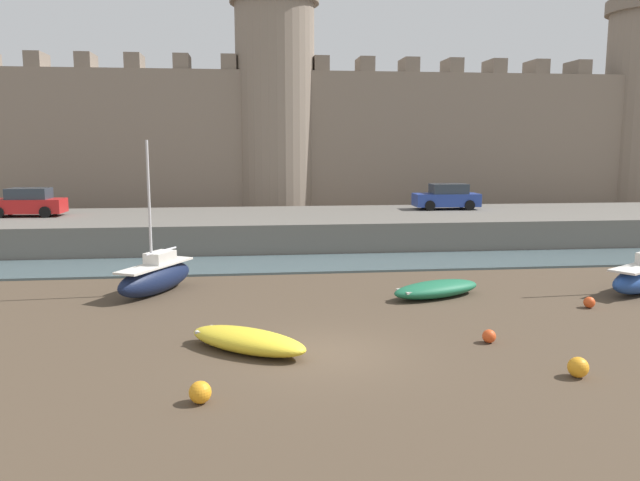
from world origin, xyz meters
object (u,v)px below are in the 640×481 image
object	(u,v)px
car_quay_centre_west	(28,203)
car_quay_east	(447,197)
rowboat_foreground_left	(247,340)
mooring_buoy_near_shore	(200,392)
sailboat_foreground_centre	(156,276)
mooring_buoy_off_centre	(578,367)
mooring_buoy_near_channel	(589,302)
mooring_buoy_mid_mud	(489,336)
rowboat_near_channel_right	(436,289)

from	to	relation	value
car_quay_centre_west	car_quay_east	xyz separation A→B (m)	(25.18, 1.15, 0.00)
rowboat_foreground_left	mooring_buoy_near_shore	size ratio (longest dim) A/B	7.53
sailboat_foreground_centre	car_quay_centre_west	distance (m)	16.05
mooring_buoy_off_centre	car_quay_centre_west	world-z (taller)	car_quay_centre_west
sailboat_foreground_centre	car_quay_centre_west	xyz separation A→B (m)	(-9.01, 13.16, 1.75)
rowboat_foreground_left	mooring_buoy_near_channel	size ratio (longest dim) A/B	9.57
car_quay_centre_west	rowboat_foreground_left	bearing A→B (deg)	-58.56
mooring_buoy_near_channel	car_quay_east	xyz separation A→B (m)	(0.66, 18.30, 2.22)
mooring_buoy_mid_mud	car_quay_centre_west	distance (m)	28.41
sailboat_foreground_centre	mooring_buoy_off_centre	bearing A→B (deg)	-41.33
mooring_buoy_near_shore	car_quay_east	size ratio (longest dim) A/B	0.12
mooring_buoy_mid_mud	mooring_buoy_near_channel	bearing A→B (deg)	34.06
rowboat_near_channel_right	mooring_buoy_mid_mud	world-z (taller)	rowboat_near_channel_right
mooring_buoy_mid_mud	rowboat_near_channel_right	bearing A→B (deg)	88.86
car_quay_centre_west	car_quay_east	bearing A→B (deg)	2.62
rowboat_near_channel_right	car_quay_east	world-z (taller)	car_quay_east
mooring_buoy_near_channel	car_quay_east	distance (m)	18.45
mooring_buoy_near_shore	car_quay_east	xyz separation A→B (m)	(13.69, 25.09, 2.16)
rowboat_foreground_left	car_quay_centre_west	distance (m)	24.12
mooring_buoy_near_channel	car_quay_centre_west	distance (m)	30.00
rowboat_foreground_left	mooring_buoy_near_channel	world-z (taller)	rowboat_foreground_left
mooring_buoy_near_channel	mooring_buoy_near_shore	bearing A→B (deg)	-152.49
mooring_buoy_mid_mud	car_quay_east	bearing A→B (deg)	75.35
car_quay_east	mooring_buoy_off_centre	bearing A→B (deg)	-100.43
mooring_buoy_near_shore	rowboat_foreground_left	bearing A→B (deg)	73.11
rowboat_foreground_left	mooring_buoy_near_channel	bearing A→B (deg)	15.61
car_quay_centre_west	sailboat_foreground_centre	bearing A→B (deg)	-55.61
mooring_buoy_mid_mud	mooring_buoy_near_shore	size ratio (longest dim) A/B	0.78
rowboat_near_channel_right	mooring_buoy_mid_mud	xyz separation A→B (m)	(-0.11, -5.52, -0.13)
car_quay_east	sailboat_foreground_centre	bearing A→B (deg)	-138.47
sailboat_foreground_centre	mooring_buoy_near_shore	distance (m)	11.06
mooring_buoy_off_centre	car_quay_centre_west	size ratio (longest dim) A/B	0.12
mooring_buoy_near_channel	car_quay_east	size ratio (longest dim) A/B	0.10
rowboat_near_channel_right	car_quay_east	size ratio (longest dim) A/B	0.97
rowboat_foreground_left	sailboat_foreground_centre	xyz separation A→B (m)	(-3.52, 7.34, 0.35)
car_quay_centre_west	car_quay_east	size ratio (longest dim) A/B	1.00
mooring_buoy_near_channel	car_quay_east	world-z (taller)	car_quay_east
sailboat_foreground_centre	mooring_buoy_near_channel	size ratio (longest dim) A/B	14.77
sailboat_foreground_centre	mooring_buoy_off_centre	xyz separation A→B (m)	(11.65, -10.24, -0.41)
car_quay_east	rowboat_near_channel_right	bearing A→B (deg)	-108.98
mooring_buoy_mid_mud	mooring_buoy_near_shore	distance (m)	8.71
mooring_buoy_near_shore	mooring_buoy_near_channel	xyz separation A→B (m)	(13.03, 6.79, -0.05)
mooring_buoy_near_channel	mooring_buoy_off_centre	bearing A→B (deg)	-121.68
rowboat_near_channel_right	mooring_buoy_near_shore	bearing A→B (deg)	-132.33
sailboat_foreground_centre	mooring_buoy_near_channel	distance (m)	16.02
mooring_buoy_mid_mud	mooring_buoy_off_centre	distance (m)	3.09
sailboat_foreground_centre	mooring_buoy_near_shore	xyz separation A→B (m)	(2.48, -10.77, -0.42)
rowboat_foreground_left	mooring_buoy_near_shore	distance (m)	3.59
rowboat_foreground_left	rowboat_near_channel_right	distance (m)	8.96
mooring_buoy_near_shore	car_quay_centre_west	distance (m)	26.64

